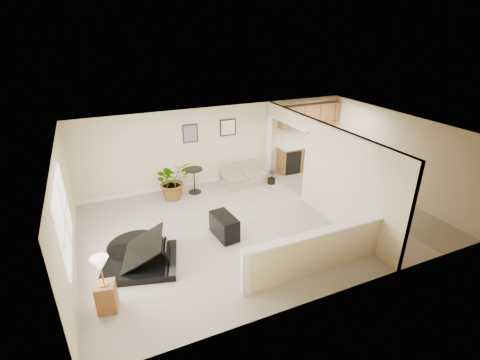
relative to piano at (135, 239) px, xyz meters
name	(u,v)px	position (x,y,z in m)	size (l,w,h in m)	color
floor	(260,222)	(3.25, 0.45, -0.61)	(9.00, 9.00, 0.00)	tan
back_wall	(219,145)	(3.25, 3.45, 0.64)	(9.00, 0.04, 2.50)	beige
front_wall	(337,241)	(3.25, -2.55, 0.64)	(9.00, 0.04, 2.50)	beige
left_wall	(65,215)	(-1.25, 0.45, 0.64)	(0.04, 6.00, 2.50)	beige
right_wall	(395,155)	(7.75, 0.45, 0.64)	(0.04, 6.00, 2.50)	beige
ceiling	(263,131)	(3.25, 0.45, 1.89)	(9.00, 6.00, 0.04)	white
kitchen_vinyl	(354,200)	(6.40, 0.45, -0.60)	(2.70, 6.00, 0.01)	tan
interior_partition	(315,166)	(5.05, 0.70, 0.61)	(0.18, 5.99, 2.50)	beige
pony_half_wall	(314,252)	(3.32, -1.85, -0.09)	(3.42, 0.22, 1.00)	beige
left_window	(63,218)	(-1.24, -0.05, 0.84)	(0.05, 2.15, 1.45)	white
wall_art_left	(190,133)	(2.30, 3.42, 1.14)	(0.48, 0.04, 0.58)	#341E13
wall_mirror	(228,127)	(3.55, 3.42, 1.19)	(0.55, 0.04, 0.55)	#341E13
kitchen_cabinets	(306,146)	(6.44, 3.18, 0.26)	(2.36, 0.65, 2.33)	brown
piano	(135,239)	(0.00, 0.00, 0.00)	(2.06, 2.07, 1.45)	black
piano_bench	(224,226)	(2.13, 0.19, -0.32)	(0.43, 0.85, 0.57)	black
loveseat	(244,174)	(3.88, 2.92, -0.31)	(1.50, 0.98, 0.80)	tan
accent_table	(194,178)	(2.18, 2.87, -0.10)	(0.55, 0.55, 0.79)	black
palm_plant	(173,181)	(1.49, 2.76, -0.04)	(1.26, 1.17, 1.16)	black
small_plant	(272,178)	(4.70, 2.49, -0.40)	(0.31, 0.31, 0.48)	black
lamp_stand	(105,288)	(-0.72, -1.22, -0.12)	(0.40, 0.40, 1.16)	brown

